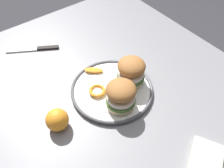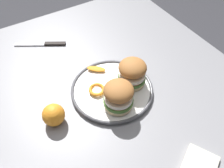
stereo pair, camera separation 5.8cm
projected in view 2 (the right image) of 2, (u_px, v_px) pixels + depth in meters
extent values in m
plane|color=#333338|center=(104.00, 168.00, 1.43)|extent=(8.00, 8.00, 0.00)
cube|color=gray|center=(99.00, 91.00, 0.89)|extent=(1.11, 1.08, 0.03)
cube|color=gray|center=(128.00, 49.00, 1.61)|extent=(0.06, 0.06, 0.71)
cylinder|color=white|center=(112.00, 90.00, 0.87)|extent=(0.27, 0.27, 0.01)
torus|color=#4C4C51|center=(112.00, 89.00, 0.86)|extent=(0.30, 0.30, 0.01)
cylinder|color=white|center=(112.00, 89.00, 0.86)|extent=(0.21, 0.21, 0.00)
cylinder|color=beige|center=(131.00, 80.00, 0.87)|extent=(0.10, 0.10, 0.02)
cylinder|color=#477033|center=(132.00, 78.00, 0.86)|extent=(0.10, 0.10, 0.01)
cylinder|color=#BC3828|center=(132.00, 76.00, 0.85)|extent=(0.09, 0.09, 0.01)
cylinder|color=silver|center=(132.00, 74.00, 0.84)|extent=(0.09, 0.09, 0.01)
ellipsoid|color=#A36633|center=(133.00, 68.00, 0.82)|extent=(0.14, 0.14, 0.05)
cylinder|color=beige|center=(118.00, 103.00, 0.80)|extent=(0.10, 0.10, 0.02)
cylinder|color=#477033|center=(118.00, 101.00, 0.79)|extent=(0.10, 0.10, 0.01)
cylinder|color=#BC3828|center=(118.00, 99.00, 0.78)|extent=(0.09, 0.09, 0.01)
cylinder|color=silver|center=(118.00, 97.00, 0.78)|extent=(0.09, 0.09, 0.01)
ellipsoid|color=#A36633|center=(119.00, 91.00, 0.75)|extent=(0.14, 0.14, 0.05)
torus|color=orange|center=(97.00, 90.00, 0.84)|extent=(0.07, 0.07, 0.01)
cylinder|color=#F4E5C6|center=(97.00, 90.00, 0.85)|extent=(0.03, 0.03, 0.00)
ellipsoid|color=orange|center=(96.00, 69.00, 0.91)|extent=(0.07, 0.07, 0.01)
sphere|color=orange|center=(54.00, 115.00, 0.76)|extent=(0.07, 0.07, 0.07)
cube|color=silver|center=(30.00, 44.00, 1.04)|extent=(0.08, 0.12, 0.01)
cube|color=black|center=(55.00, 44.00, 1.04)|extent=(0.06, 0.09, 0.01)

